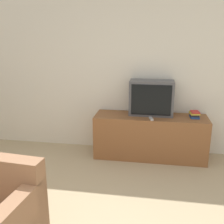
{
  "coord_description": "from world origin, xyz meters",
  "views": [
    {
      "loc": [
        0.7,
        -1.26,
        1.88
      ],
      "look_at": [
        0.13,
        2.19,
        0.88
      ],
      "focal_mm": 42.0,
      "sensor_mm": 36.0,
      "label": 1
    }
  ],
  "objects_px": {
    "book_stack": "(195,115)",
    "remote_on_stand": "(151,119)",
    "television": "(151,98)",
    "tv_stand": "(150,137)"
  },
  "relations": [
    {
      "from": "book_stack",
      "to": "remote_on_stand",
      "type": "bearing_deg",
      "value": -163.04
    },
    {
      "from": "television",
      "to": "book_stack",
      "type": "xyz_separation_m",
      "value": [
        0.67,
        -0.07,
        -0.22
      ]
    },
    {
      "from": "tv_stand",
      "to": "remote_on_stand",
      "type": "xyz_separation_m",
      "value": [
        0.01,
        -0.18,
        0.36
      ]
    },
    {
      "from": "book_stack",
      "to": "remote_on_stand",
      "type": "height_order",
      "value": "book_stack"
    },
    {
      "from": "tv_stand",
      "to": "book_stack",
      "type": "bearing_deg",
      "value": 2.03
    },
    {
      "from": "television",
      "to": "remote_on_stand",
      "type": "relative_size",
      "value": 4.67
    },
    {
      "from": "tv_stand",
      "to": "remote_on_stand",
      "type": "height_order",
      "value": "remote_on_stand"
    },
    {
      "from": "remote_on_stand",
      "to": "tv_stand",
      "type": "bearing_deg",
      "value": 92.56
    },
    {
      "from": "remote_on_stand",
      "to": "television",
      "type": "bearing_deg",
      "value": 92.59
    },
    {
      "from": "tv_stand",
      "to": "television",
      "type": "xyz_separation_m",
      "value": [
        -0.0,
        0.09,
        0.62
      ]
    }
  ]
}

